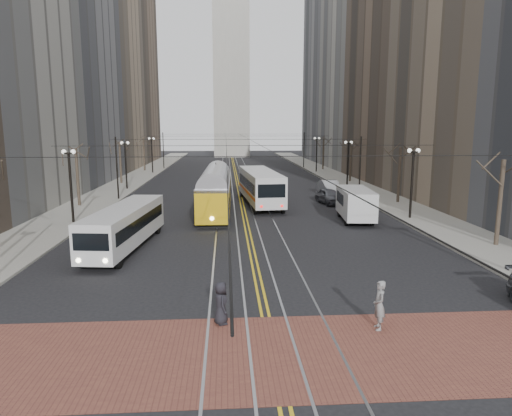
{
  "coord_description": "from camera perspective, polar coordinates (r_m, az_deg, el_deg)",
  "views": [
    {
      "loc": [
        -1.53,
        -18.31,
        7.6
      ],
      "look_at": [
        0.15,
        7.42,
        3.0
      ],
      "focal_mm": 32.0,
      "sensor_mm": 36.0,
      "label": 1
    }
  ],
  "objects": [
    {
      "name": "building_right_midfar",
      "position": [
        91.05,
        16.06,
        21.4
      ],
      "size": [
        20.0,
        20.0,
        52.0
      ],
      "primitive_type": "cube",
      "color": "#98968F",
      "rests_on": "ground"
    },
    {
      "name": "clock_tower",
      "position": [
        123.62,
        -3.2,
        23.36
      ],
      "size": [
        12.0,
        12.0,
        66.0
      ],
      "color": "#B2AFA5",
      "rests_on": "ground"
    },
    {
      "name": "pedestrian_a",
      "position": [
        18.11,
        -4.41,
        -11.75
      ],
      "size": [
        0.71,
        0.93,
        1.7
      ],
      "primitive_type": "imported",
      "rotation": [
        0.0,
        0.0,
        1.79
      ],
      "color": "black",
      "rests_on": "crosswalk_band"
    },
    {
      "name": "centre_lines",
      "position": [
        63.78,
        -2.35,
        3.27
      ],
      "size": [
        0.42,
        130.0,
        0.01
      ],
      "primitive_type": "cube",
      "color": "gold",
      "rests_on": "ground"
    },
    {
      "name": "crosswalk_band",
      "position": [
        16.27,
        2.19,
        -17.7
      ],
      "size": [
        25.0,
        6.0,
        0.01
      ],
      "primitive_type": "cube",
      "color": "brown",
      "rests_on": "ground"
    },
    {
      "name": "building_left_mid",
      "position": [
        69.28,
        -25.12,
        16.99
      ],
      "size": [
        16.0,
        20.0,
        34.0
      ],
      "primitive_type": "cube",
      "color": "slate",
      "rests_on": "ground"
    },
    {
      "name": "trolley_wires",
      "position": [
        53.31,
        -2.1,
        5.99
      ],
      "size": [
        25.96,
        120.0,
        6.6
      ],
      "color": "black",
      "rests_on": "ground"
    },
    {
      "name": "cargo_van",
      "position": [
        37.92,
        12.32,
        0.34
      ],
      "size": [
        2.82,
        6.14,
        2.64
      ],
      "primitive_type": "cube",
      "rotation": [
        0.0,
        0.0,
        -0.09
      ],
      "color": "silver",
      "rests_on": "ground"
    },
    {
      "name": "building_right_mid",
      "position": [
        70.39,
        19.79,
        17.21
      ],
      "size": [
        16.0,
        20.0,
        34.0
      ],
      "primitive_type": "cube",
      "color": "brown",
      "rests_on": "ground"
    },
    {
      "name": "pedestrian_b",
      "position": [
        18.19,
        15.15,
        -11.64
      ],
      "size": [
        0.5,
        0.72,
        1.9
      ],
      "primitive_type": "imported",
      "rotation": [
        0.0,
        0.0,
        4.64
      ],
      "color": "gray",
      "rests_on": "crosswalk_band"
    },
    {
      "name": "streetcar_rails",
      "position": [
        63.79,
        -2.35,
        3.26
      ],
      "size": [
        4.8,
        130.0,
        0.02
      ],
      "primitive_type": "cube",
      "color": "gray",
      "rests_on": "ground"
    },
    {
      "name": "sidewalk_left",
      "position": [
        65.17,
        -15.67,
        3.1
      ],
      "size": [
        5.0,
        140.0,
        0.15
      ],
      "primitive_type": "cube",
      "color": "gray",
      "rests_on": "ground"
    },
    {
      "name": "sedan_silver",
      "position": [
        51.96,
        9.21,
        2.5
      ],
      "size": [
        2.05,
        5.18,
        1.68
      ],
      "primitive_type": "imported",
      "rotation": [
        0.0,
        0.0,
        0.05
      ],
      "color": "#94969B",
      "rests_on": "ground"
    },
    {
      "name": "rear_bus",
      "position": [
        45.11,
        0.52,
        2.55
      ],
      "size": [
        3.79,
        12.95,
        3.33
      ],
      "primitive_type": "cube",
      "rotation": [
        0.0,
        0.0,
        0.08
      ],
      "color": "silver",
      "rests_on": "ground"
    },
    {
      "name": "transit_bus",
      "position": [
        29.85,
        -16.04,
        -2.42
      ],
      "size": [
        3.39,
        10.8,
        2.66
      ],
      "primitive_type": "cube",
      "rotation": [
        0.0,
        0.0,
        -0.11
      ],
      "color": "silver",
      "rests_on": "ground"
    },
    {
      "name": "ground",
      "position": [
        19.89,
        0.98,
        -12.35
      ],
      "size": [
        260.0,
        260.0,
        0.0
      ],
      "primitive_type": "plane",
      "color": "black",
      "rests_on": "ground"
    },
    {
      "name": "streetcar",
      "position": [
        40.61,
        -5.08,
        1.61
      ],
      "size": [
        2.82,
        13.82,
        3.25
      ],
      "primitive_type": "cube",
      "rotation": [
        0.0,
        0.0,
        -0.02
      ],
      "color": "gold",
      "rests_on": "ground"
    },
    {
      "name": "building_right_far",
      "position": [
        108.47,
        11.17,
        16.49
      ],
      "size": [
        16.0,
        20.0,
        40.0
      ],
      "primitive_type": "cube",
      "color": "slate",
      "rests_on": "ground"
    },
    {
      "name": "building_left_far",
      "position": [
        107.75,
        -17.29,
        16.28
      ],
      "size": [
        16.0,
        20.0,
        40.0
      ],
      "primitive_type": "cube",
      "color": "brown",
      "rests_on": "ground"
    },
    {
      "name": "street_trees",
      "position": [
        53.8,
        -2.11,
        4.99
      ],
      "size": [
        31.68,
        53.28,
        5.6
      ],
      "color": "#382D23",
      "rests_on": "ground"
    },
    {
      "name": "sidewalk_right",
      "position": [
        65.87,
        10.83,
        3.37
      ],
      "size": [
        5.0,
        140.0,
        0.15
      ],
      "primitive_type": "cube",
      "color": "gray",
      "rests_on": "ground"
    },
    {
      "name": "lamp_posts",
      "position": [
        47.33,
        -1.88,
        4.29
      ],
      "size": [
        27.6,
        57.2,
        5.6
      ],
      "color": "black",
      "rests_on": "ground"
    },
    {
      "name": "building_left_midfar",
      "position": [
        90.12,
        -21.96,
        21.2
      ],
      "size": [
        20.0,
        20.0,
        52.0
      ],
      "primitive_type": "cube",
      "color": "gray",
      "rests_on": "ground"
    },
    {
      "name": "sedan_grey",
      "position": [
        46.29,
        9.13,
        1.48
      ],
      "size": [
        2.46,
        4.67,
        1.51
      ],
      "primitive_type": "imported",
      "rotation": [
        0.0,
        0.0,
        0.16
      ],
      "color": "#46484F",
      "rests_on": "ground"
    }
  ]
}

